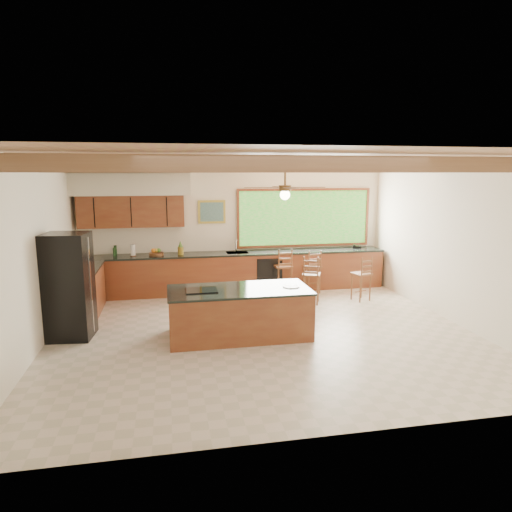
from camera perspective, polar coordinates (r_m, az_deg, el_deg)
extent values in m
plane|color=beige|center=(8.07, 0.87, -9.53)|extent=(7.20, 7.20, 0.00)
cube|color=white|center=(10.87, -2.64, 3.76)|extent=(7.20, 0.04, 3.00)
cube|color=white|center=(4.63, 9.24, -5.37)|extent=(7.20, 0.04, 3.00)
cube|color=white|center=(7.80, -25.94, 0.11)|extent=(0.04, 6.50, 3.00)
cube|color=white|center=(9.14, 23.59, 1.64)|extent=(0.04, 6.50, 3.00)
cube|color=#905F48|center=(7.60, 0.93, 12.27)|extent=(7.20, 6.50, 0.04)
cube|color=#896244|center=(6.04, 4.13, 11.41)|extent=(7.10, 0.15, 0.22)
cube|color=#896244|center=(8.08, 0.18, 11.16)|extent=(7.10, 0.15, 0.22)
cube|color=#896244|center=(9.86, -1.88, 11.01)|extent=(7.10, 0.15, 0.22)
cube|color=brown|center=(10.55, -15.29, 5.39)|extent=(2.30, 0.35, 0.70)
cube|color=beige|center=(10.45, -15.47, 8.63)|extent=(2.60, 0.50, 0.48)
cylinder|color=#FFEABF|center=(10.54, -19.24, 7.19)|extent=(0.10, 0.10, 0.01)
cylinder|color=#FFEABF|center=(10.43, -11.54, 7.53)|extent=(0.10, 0.10, 0.01)
cube|color=#6BB841|center=(11.19, 6.05, 4.78)|extent=(3.20, 0.04, 1.30)
cube|color=#AA9034|center=(10.74, -5.55, 5.52)|extent=(0.64, 0.03, 0.54)
cube|color=#386655|center=(10.72, -5.54, 5.51)|extent=(0.54, 0.01, 0.44)
cube|color=brown|center=(10.71, -2.33, -2.09)|extent=(7.00, 0.65, 0.88)
cube|color=black|center=(10.62, -2.35, 0.33)|extent=(7.04, 0.69, 0.04)
cube|color=brown|center=(9.23, -21.26, -4.83)|extent=(0.65, 2.35, 0.88)
cube|color=black|center=(9.13, -21.45, -2.04)|extent=(0.69, 2.39, 0.04)
cube|color=black|center=(10.52, 1.72, -2.42)|extent=(0.60, 0.02, 0.78)
cube|color=silver|center=(10.62, -2.35, 0.36)|extent=(0.50, 0.38, 0.03)
cylinder|color=silver|center=(10.79, -2.51, 1.40)|extent=(0.03, 0.03, 0.30)
cylinder|color=silver|center=(10.67, -2.44, 2.01)|extent=(0.03, 0.20, 0.03)
cylinder|color=white|center=(10.51, -15.14, 0.70)|extent=(0.11, 0.11, 0.26)
cylinder|color=#1A3D18|center=(10.72, -17.17, 0.68)|extent=(0.06, 0.06, 0.22)
cylinder|color=#1A3D18|center=(10.60, -17.30, 0.49)|extent=(0.05, 0.05, 0.19)
cube|color=black|center=(11.51, 12.48, 1.19)|extent=(0.24, 0.21, 0.09)
cube|color=brown|center=(7.79, -2.12, -7.20)|extent=(2.34, 1.09, 0.79)
cube|color=black|center=(7.68, -2.14, -4.26)|extent=(2.38, 1.12, 0.04)
cube|color=black|center=(7.60, -6.87, -4.27)|extent=(0.52, 0.42, 0.02)
cylinder|color=white|center=(7.83, 4.42, -3.80)|extent=(0.29, 0.29, 0.01)
cube|color=black|center=(8.22, -22.34, -3.50)|extent=(0.76, 0.74, 1.78)
cube|color=silver|center=(8.15, -19.95, -3.45)|extent=(0.02, 0.05, 1.63)
cube|color=brown|center=(10.61, 6.99, -1.32)|extent=(0.40, 0.40, 0.04)
cylinder|color=brown|center=(10.50, 6.44, -3.20)|extent=(0.03, 0.03, 0.59)
cylinder|color=brown|center=(10.59, 7.93, -3.12)|extent=(0.03, 0.03, 0.59)
cylinder|color=brown|center=(10.77, 5.99, -2.85)|extent=(0.03, 0.03, 0.59)
cylinder|color=brown|center=(10.86, 7.44, -2.78)|extent=(0.03, 0.03, 0.59)
cube|color=brown|center=(10.42, 3.42, -1.31)|extent=(0.39, 0.39, 0.04)
cylinder|color=brown|center=(10.31, 2.79, -3.31)|extent=(0.04, 0.04, 0.62)
cylinder|color=brown|center=(10.39, 4.41, -3.23)|extent=(0.04, 0.04, 0.62)
cylinder|color=brown|center=(10.60, 2.40, -2.94)|extent=(0.04, 0.04, 0.62)
cylinder|color=brown|center=(10.67, 3.98, -2.86)|extent=(0.04, 0.04, 0.62)
cube|color=brown|center=(9.73, 6.93, -2.31)|extent=(0.48, 0.48, 0.04)
cylinder|color=brown|center=(9.63, 6.32, -4.41)|extent=(0.04, 0.04, 0.61)
cylinder|color=brown|center=(9.72, 7.98, -4.31)|extent=(0.04, 0.04, 0.61)
cylinder|color=brown|center=(9.90, 5.82, -3.99)|extent=(0.04, 0.04, 0.61)
cylinder|color=brown|center=(9.99, 7.43, -3.90)|extent=(0.04, 0.04, 0.61)
cube|color=brown|center=(10.14, 13.04, -2.18)|extent=(0.44, 0.44, 0.04)
cylinder|color=brown|center=(10.03, 12.56, -4.09)|extent=(0.03, 0.03, 0.57)
cylinder|color=brown|center=(10.15, 14.00, -3.99)|extent=(0.03, 0.03, 0.57)
cylinder|color=brown|center=(10.28, 11.95, -3.72)|extent=(0.03, 0.03, 0.57)
cylinder|color=brown|center=(10.39, 13.36, -3.63)|extent=(0.03, 0.03, 0.57)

